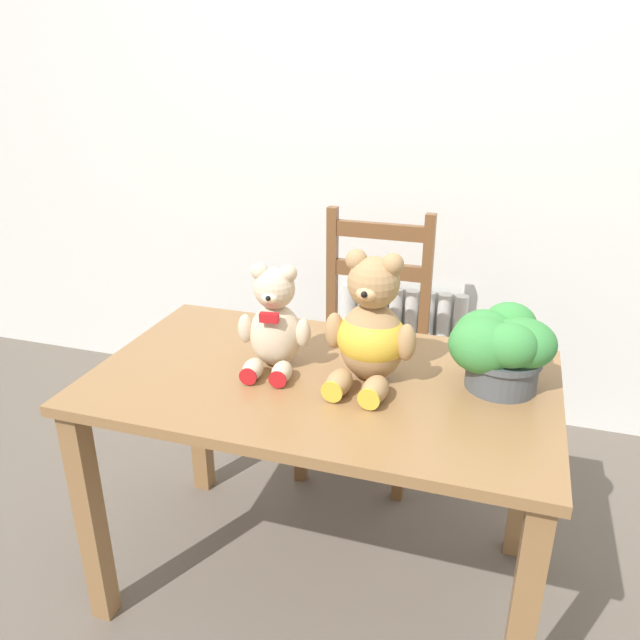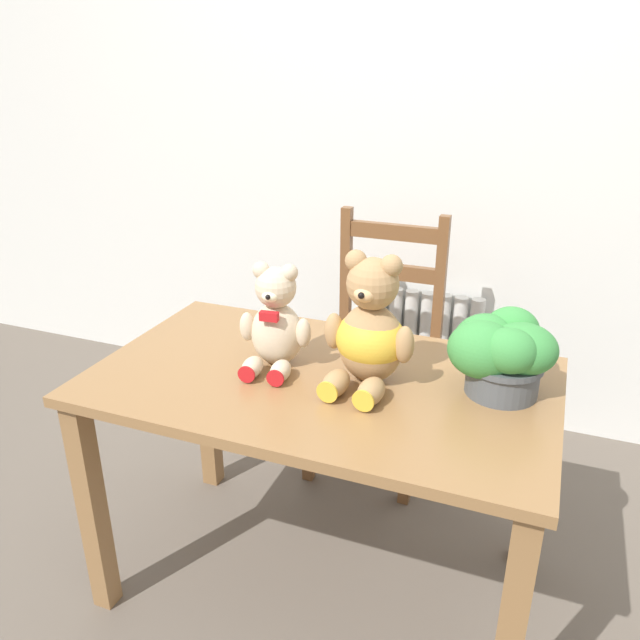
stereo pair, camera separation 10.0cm
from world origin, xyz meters
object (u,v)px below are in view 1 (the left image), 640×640
Objects in this scene: teddy_bear_left at (274,324)px; potted_plant at (499,347)px; wooden_chair_behind at (368,349)px; teddy_bear_right at (371,331)px.

potted_plant is (0.60, 0.06, -0.01)m from teddy_bear_left.
teddy_bear_left is 1.12× the size of potted_plant.
wooden_chair_behind is 3.72× the size of potted_plant.
potted_plant is at bearing -179.79° from teddy_bear_left.
wooden_chair_behind is 0.81m from teddy_bear_left.
potted_plant is at bearing 127.49° from wooden_chair_behind.
teddy_bear_left is (-0.10, -0.71, 0.38)m from wooden_chair_behind.
wooden_chair_behind is at bearing -104.15° from teddy_bear_left.
teddy_bear_left reaches higher than wooden_chair_behind.
wooden_chair_behind is 0.83m from teddy_bear_right.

